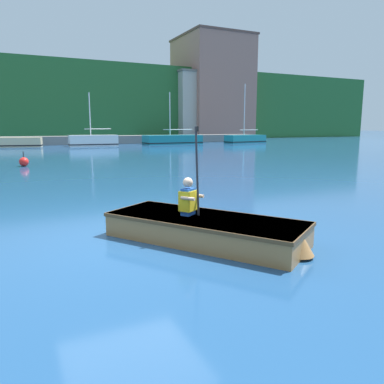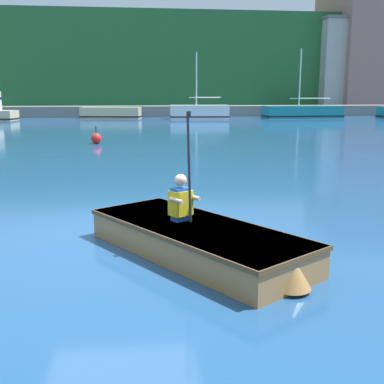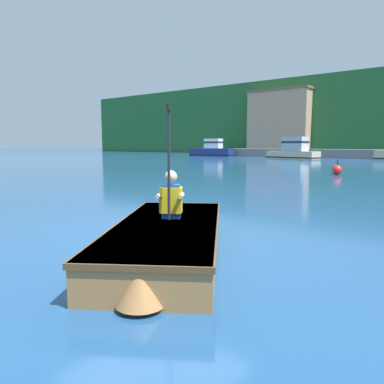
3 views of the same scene
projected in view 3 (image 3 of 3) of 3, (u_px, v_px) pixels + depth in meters
ground_plane at (155, 231)px, 6.13m from camera, size 300.00×300.00×0.00m
waterfront_warehouse_left at (291, 123)px, 56.16m from camera, size 9.15×11.23×9.10m
moored_boat_dock_center_near at (212, 150)px, 45.08m from camera, size 5.40×2.68×2.09m
moored_boat_dock_center_far at (293, 151)px, 37.36m from camera, size 5.64×2.70×2.16m
rowboat_foreground at (167, 238)px, 4.72m from camera, size 2.93×3.51×0.41m
person_paddler at (171, 196)px, 5.02m from camera, size 0.45×0.45×1.50m
channel_buoy at (337, 170)px, 17.51m from camera, size 0.44×0.44×0.72m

